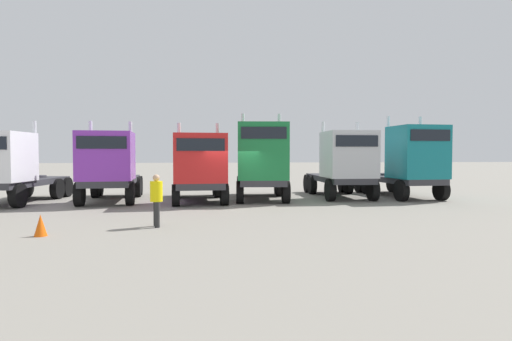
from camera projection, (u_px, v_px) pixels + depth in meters
ground at (232, 205)px, 19.50m from camera, size 200.00×200.00×0.00m
semi_truck_white at (8, 167)px, 19.72m from camera, size 3.18×6.36×3.95m
semi_truck_purple at (109, 166)px, 20.52m from camera, size 2.95×6.46×4.00m
semi_truck_red at (199, 167)px, 20.44m from camera, size 2.85×6.15×3.90m
semi_truck_green at (262, 161)px, 21.31m from camera, size 3.02×6.01×4.46m
semi_truck_silver at (344, 163)px, 22.48m from camera, size 2.67×6.33×4.12m
semi_truck_teal at (410, 162)px, 22.44m from camera, size 2.88×6.40×4.40m
visitor_in_hivis at (156, 197)px, 13.71m from camera, size 0.49×0.49×1.70m
traffic_cone_near at (41, 225)px, 12.17m from camera, size 0.36×0.36×0.63m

